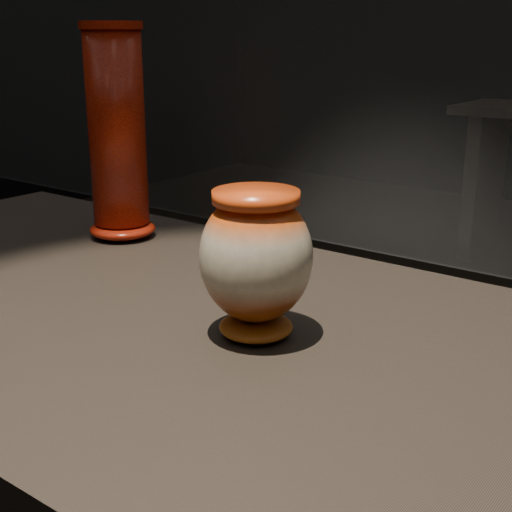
{
  "coord_description": "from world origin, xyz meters",
  "views": [
    {
      "loc": [
        0.54,
        -0.71,
        1.3
      ],
      "look_at": [
        0.0,
        0.0,
        1.01
      ],
      "focal_mm": 50.0,
      "sensor_mm": 36.0,
      "label": 1
    }
  ],
  "objects": [
    {
      "name": "tall_vase",
      "position": [
        -0.51,
        0.23,
        1.1
      ],
      "size": [
        0.17,
        0.17,
        0.42
      ],
      "rotation": [
        0.0,
        0.0,
        0.37
      ],
      "color": "red",
      "rests_on": "display_plinth"
    },
    {
      "name": "main_vase",
      "position": [
        0.0,
        0.0,
        1.01
      ],
      "size": [
        0.19,
        0.19,
        0.2
      ],
      "rotation": [
        0.0,
        0.0,
        -0.34
      ],
      "color": "maroon",
      "rests_on": "display_plinth"
    },
    {
      "name": "display_plinth",
      "position": [
        0.0,
        0.0,
        0.63
      ],
      "size": [
        2.0,
        0.8,
        0.9
      ],
      "color": "black",
      "rests_on": "ground"
    }
  ]
}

